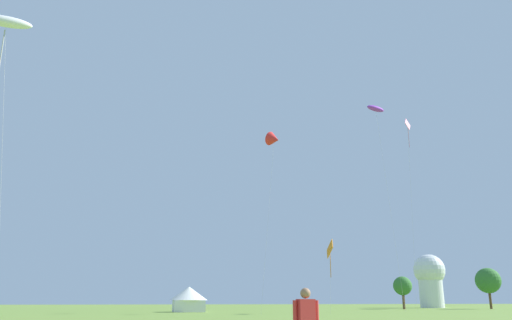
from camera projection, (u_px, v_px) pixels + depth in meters
The scene contains 9 objects.
kite_pink_diamond at pixel (408, 130), 68.78m from camera, with size 2.11×1.35×25.69m.
kite_white_parafoil at pixel (6, 22), 39.29m from camera, with size 4.47×2.21×23.14m.
kite_red_delta at pixel (274, 139), 62.63m from camera, with size 3.32×2.60×21.87m.
kite_purple_parafoil at pixel (376, 109), 74.06m from camera, with size 3.54×3.02×29.19m.
kite_orange_diamond at pixel (330, 250), 59.94m from camera, with size 1.11×2.55×8.60m.
festival_tent_center at pixel (189, 298), 66.80m from camera, with size 5.01×5.01×3.25m.
observatory_dome at pixel (430, 278), 104.47m from camera, with size 6.40×6.40×10.80m.
tree_distant_left at pixel (403, 286), 88.46m from camera, with size 3.25×3.25×5.57m.
tree_distant_right at pixel (488, 281), 90.71m from camera, with size 4.47×4.47×7.17m.
Camera 1 is at (-8.45, -4.07, 1.47)m, focal length 35.33 mm.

